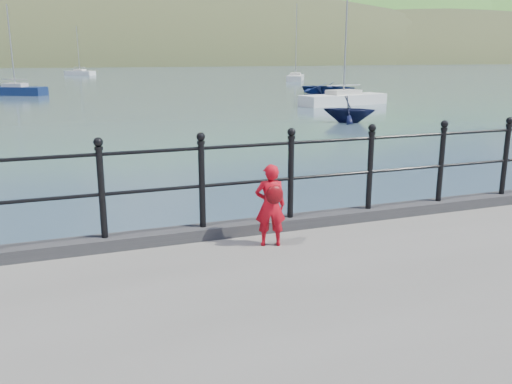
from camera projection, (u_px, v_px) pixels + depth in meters
name	position (u px, v px, depth m)	size (l,w,h in m)	color
ground	(244.00, 298.00, 7.45)	(600.00, 600.00, 0.00)	#2D4251
kerb	(248.00, 227.00, 7.05)	(60.00, 0.30, 0.15)	#28282B
railing	(248.00, 171.00, 6.86)	(18.11, 0.11, 1.20)	black
far_shore	(151.00, 114.00, 243.54)	(830.00, 200.00, 156.00)	#333A21
child	(270.00, 205.00, 6.47)	(0.42, 0.35, 1.01)	red
launch_blue	(329.00, 88.00, 46.63)	(3.40, 4.76, 0.99)	#122051
launch_navy	(349.00, 109.00, 26.70)	(2.15, 2.49, 1.31)	black
sailboat_port	(16.00, 91.00, 44.93)	(5.13, 3.90, 7.41)	#11234E
sailboat_near	(343.00, 100.00, 36.23)	(6.53, 2.99, 8.67)	white
sailboat_far	(295.00, 78.00, 71.08)	(4.94, 7.03, 9.85)	silver
sailboat_deep	(80.00, 73.00, 90.03)	(4.97, 4.85, 8.02)	white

